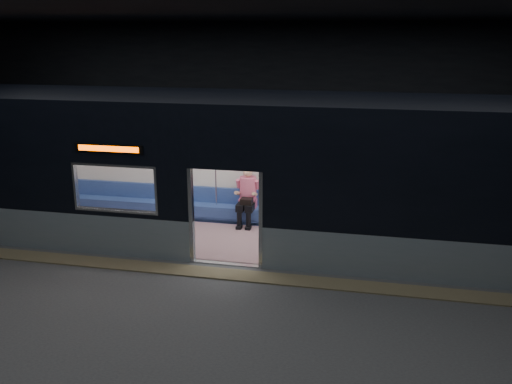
% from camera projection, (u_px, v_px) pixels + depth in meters
% --- Properties ---
extents(station_floor, '(24.00, 14.00, 0.01)m').
position_uv_depth(station_floor, '(212.00, 286.00, 10.39)').
color(station_floor, '#47494C').
rests_on(station_floor, ground).
extents(station_envelope, '(24.00, 14.00, 5.00)m').
position_uv_depth(station_envelope, '(208.00, 94.00, 9.36)').
color(station_envelope, black).
rests_on(station_envelope, station_floor).
extents(tactile_strip, '(22.80, 0.50, 0.03)m').
position_uv_depth(tactile_strip, '(220.00, 274.00, 10.90)').
color(tactile_strip, '#8C7F59').
rests_on(tactile_strip, station_floor).
extents(metro_car, '(18.00, 3.04, 3.35)m').
position_uv_depth(metro_car, '(242.00, 163.00, 12.26)').
color(metro_car, '#8E9BA9').
rests_on(metro_car, station_floor).
extents(passenger, '(0.44, 0.75, 1.47)m').
position_uv_depth(passenger, '(247.00, 193.00, 13.50)').
color(passenger, black).
rests_on(passenger, metro_car).
extents(handbag, '(0.33, 0.30, 0.14)m').
position_uv_depth(handbag, '(247.00, 201.00, 13.30)').
color(handbag, black).
rests_on(handbag, passenger).
extents(transit_map, '(0.94, 0.03, 0.61)m').
position_uv_depth(transit_map, '(364.00, 172.00, 13.06)').
color(transit_map, white).
rests_on(transit_map, metro_car).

